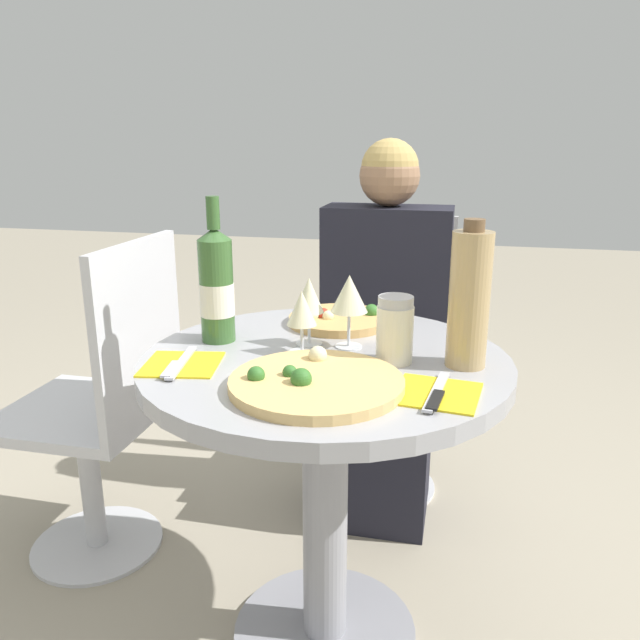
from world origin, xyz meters
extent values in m
plane|color=#9E937F|center=(0.00, 0.00, 0.00)|extent=(12.00, 12.00, 0.00)
cylinder|color=gray|center=(0.00, 0.00, 0.01)|extent=(0.44, 0.44, 0.02)
cylinder|color=gray|center=(0.00, 0.00, 0.36)|extent=(0.10, 0.10, 0.66)
cylinder|color=#9E9EA3|center=(0.00, 0.00, 0.71)|extent=(0.79, 0.79, 0.04)
cylinder|color=silver|center=(0.04, 0.71, 0.01)|extent=(0.38, 0.38, 0.01)
cylinder|color=silver|center=(0.04, 0.71, 0.21)|extent=(0.06, 0.06, 0.42)
cube|color=silver|center=(0.04, 0.71, 0.43)|extent=(0.42, 0.42, 0.03)
cube|color=silver|center=(0.04, 0.90, 0.68)|extent=(0.42, 0.02, 0.47)
cube|color=black|center=(0.04, 0.56, 0.22)|extent=(0.34, 0.30, 0.45)
cube|color=black|center=(0.04, 0.71, 0.71)|extent=(0.39, 0.18, 0.52)
sphere|color=#997051|center=(0.04, 0.71, 1.06)|extent=(0.18, 0.18, 0.18)
sphere|color=tan|center=(0.04, 0.71, 1.08)|extent=(0.17, 0.17, 0.17)
cylinder|color=silver|center=(-0.74, 0.19, 0.01)|extent=(0.38, 0.38, 0.01)
cylinder|color=silver|center=(-0.74, 0.19, 0.21)|extent=(0.06, 0.06, 0.42)
cube|color=silver|center=(-0.74, 0.19, 0.43)|extent=(0.42, 0.42, 0.03)
cube|color=silver|center=(-0.54, 0.19, 0.68)|extent=(0.02, 0.42, 0.47)
cylinder|color=#DBB26B|center=(0.02, -0.18, 0.73)|extent=(0.33, 0.33, 0.02)
sphere|color=beige|center=(0.00, -0.07, 0.75)|extent=(0.04, 0.04, 0.04)
sphere|color=#336B28|center=(-0.09, -0.20, 0.75)|extent=(0.03, 0.03, 0.03)
sphere|color=#336B28|center=(0.00, -0.20, 0.75)|extent=(0.04, 0.04, 0.04)
sphere|color=#336B28|center=(-0.03, -0.17, 0.75)|extent=(0.03, 0.03, 0.03)
cylinder|color=tan|center=(-0.02, 0.24, 0.73)|extent=(0.25, 0.25, 0.02)
sphere|color=#B22D1E|center=(-0.06, 0.23, 0.75)|extent=(0.03, 0.03, 0.03)
sphere|color=beige|center=(-0.04, 0.22, 0.75)|extent=(0.03, 0.03, 0.03)
sphere|color=#336B28|center=(0.06, 0.28, 0.75)|extent=(0.04, 0.04, 0.04)
sphere|color=beige|center=(-0.08, 0.21, 0.75)|extent=(0.04, 0.04, 0.04)
sphere|color=#336B28|center=(-0.10, 0.27, 0.75)|extent=(0.03, 0.03, 0.03)
cylinder|color=#38602D|center=(-0.26, 0.05, 0.84)|extent=(0.08, 0.08, 0.23)
cone|color=#38602D|center=(-0.26, 0.05, 0.97)|extent=(0.08, 0.08, 0.03)
cylinder|color=#38602D|center=(-0.26, 0.05, 1.02)|extent=(0.03, 0.03, 0.07)
cylinder|color=silver|center=(-0.26, 0.05, 0.82)|extent=(0.08, 0.08, 0.07)
cylinder|color=tan|center=(0.29, 0.01, 0.86)|extent=(0.08, 0.08, 0.27)
cylinder|color=brown|center=(0.29, 0.01, 1.01)|extent=(0.04, 0.04, 0.02)
cylinder|color=silver|center=(0.15, 0.00, 0.78)|extent=(0.08, 0.08, 0.12)
cylinder|color=#B2B2B7|center=(0.15, 0.00, 0.85)|extent=(0.07, 0.07, 0.02)
cylinder|color=silver|center=(-0.05, 0.07, 0.73)|extent=(0.06, 0.06, 0.00)
cylinder|color=silver|center=(-0.05, 0.07, 0.76)|extent=(0.01, 0.01, 0.07)
cone|color=beige|center=(-0.05, 0.07, 0.84)|extent=(0.07, 0.07, 0.08)
cylinder|color=silver|center=(-0.05, 0.01, 0.73)|extent=(0.06, 0.06, 0.00)
cylinder|color=silver|center=(-0.05, 0.01, 0.76)|extent=(0.01, 0.01, 0.06)
cone|color=beige|center=(-0.05, 0.01, 0.83)|extent=(0.07, 0.07, 0.07)
cylinder|color=silver|center=(0.04, 0.07, 0.73)|extent=(0.06, 0.06, 0.00)
cylinder|color=silver|center=(0.04, 0.07, 0.77)|extent=(0.01, 0.01, 0.08)
cone|color=beige|center=(0.04, 0.07, 0.85)|extent=(0.08, 0.08, 0.08)
cube|color=yellow|center=(-0.27, -0.12, 0.73)|extent=(0.17, 0.17, 0.00)
cube|color=silver|center=(-0.27, -0.12, 0.73)|extent=(0.05, 0.19, 0.00)
cube|color=silver|center=(-0.27, -0.17, 0.73)|extent=(0.03, 0.09, 0.00)
cube|color=yellow|center=(0.24, -0.15, 0.73)|extent=(0.17, 0.17, 0.00)
cube|color=silver|center=(0.24, -0.15, 0.73)|extent=(0.04, 0.19, 0.00)
cube|color=black|center=(0.24, -0.20, 0.73)|extent=(0.03, 0.09, 0.00)
camera|label=1|loc=(0.27, -1.22, 1.17)|focal=35.00mm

